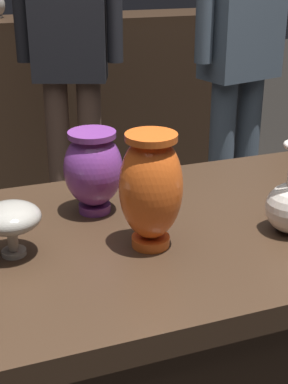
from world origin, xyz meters
name	(u,v)px	position (x,y,z in m)	size (l,w,h in m)	color
back_display_shelf	(9,110)	(0.00, 2.20, 0.49)	(2.60, 0.40, 0.99)	#382619
vase_centerpiece	(151,187)	(0.01, -0.06, 0.92)	(0.12, 0.12, 0.22)	#E55B1E
vase_left_accent	(11,219)	(-0.25, -0.01, 0.87)	(0.11, 0.11, 0.10)	gray
vase_right_accent	(93,169)	(-0.06, 0.13, 0.90)	(0.13, 0.13, 0.18)	#7A388E
shelf_vase_right	(97,3)	(0.52, 2.14, 1.06)	(0.08, 0.08, 0.13)	#7A388E
visitor_center_back	(69,45)	(0.22, 1.51, 0.94)	(0.44, 0.28, 1.60)	brown
visitor_near_right	(242,38)	(0.85, 1.13, 0.99)	(0.46, 0.25, 1.68)	slate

